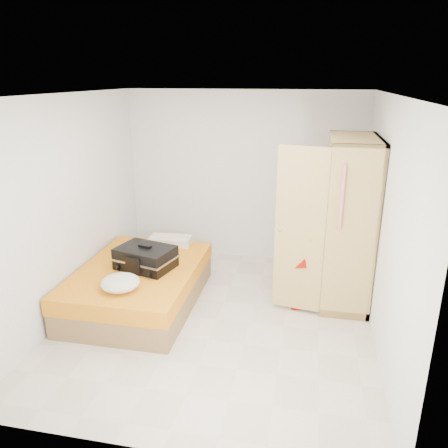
% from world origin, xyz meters
% --- Properties ---
extents(room, '(4.00, 4.02, 2.60)m').
position_xyz_m(room, '(0.00, 0.00, 1.30)').
color(room, beige).
rests_on(room, ground).
extents(bed, '(1.42, 2.02, 0.50)m').
position_xyz_m(bed, '(-1.05, 0.21, 0.25)').
color(bed, olive).
rests_on(bed, ground).
extents(wardrobe, '(1.17, 1.20, 2.10)m').
position_xyz_m(wardrobe, '(1.45, 0.86, 1.00)').
color(wardrobe, tan).
rests_on(wardrobe, ground).
extents(person, '(0.66, 0.81, 1.93)m').
position_xyz_m(person, '(0.90, 0.65, 0.96)').
color(person, red).
rests_on(person, ground).
extents(suitcase, '(0.80, 0.66, 0.30)m').
position_xyz_m(suitcase, '(-0.95, 0.22, 0.63)').
color(suitcase, black).
rests_on(suitcase, bed).
extents(round_cushion, '(0.44, 0.44, 0.17)m').
position_xyz_m(round_cushion, '(-1.02, -0.40, 0.58)').
color(round_cushion, silver).
rests_on(round_cushion, bed).
extents(pillow, '(0.60, 0.33, 0.11)m').
position_xyz_m(pillow, '(-0.90, 1.06, 0.55)').
color(pillow, silver).
rests_on(pillow, bed).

